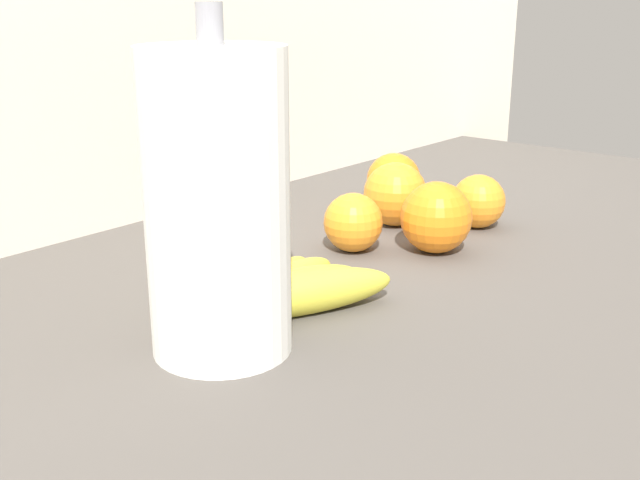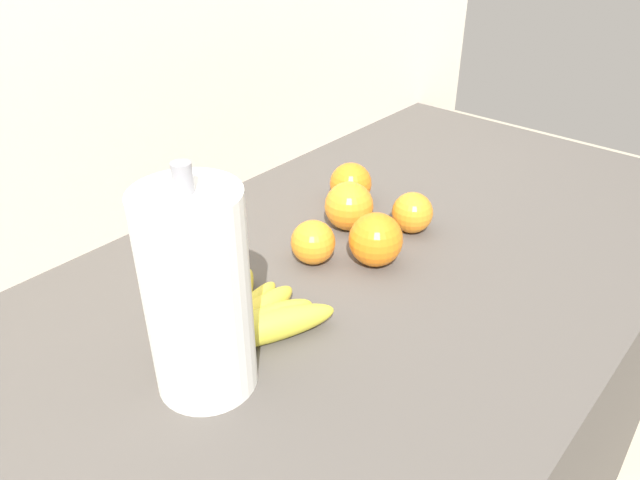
{
  "view_description": "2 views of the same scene",
  "coord_description": "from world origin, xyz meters",
  "px_view_note": "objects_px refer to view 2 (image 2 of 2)",
  "views": [
    {
      "loc": [
        -0.61,
        -0.43,
        1.13
      ],
      "look_at": [
        -0.05,
        0.05,
        0.89
      ],
      "focal_mm": 43.31,
      "sensor_mm": 36.0,
      "label": 1
    },
    {
      "loc": [
        -0.53,
        -0.43,
        1.35
      ],
      "look_at": [
        0.02,
        0.05,
        0.91
      ],
      "focal_mm": 34.1,
      "sensor_mm": 36.0,
      "label": 2
    }
  ],
  "objects_px": {
    "banana_bunch": "(244,320)",
    "orange_back_left": "(375,239)",
    "paper_towel_roll": "(198,295)",
    "orange_center": "(412,213)",
    "orange_right": "(349,206)",
    "orange_front": "(351,184)",
    "orange_far_right": "(313,242)"
  },
  "relations": [
    {
      "from": "orange_front",
      "to": "paper_towel_roll",
      "type": "xyz_separation_m",
      "value": [
        -0.45,
        -0.15,
        0.08
      ]
    },
    {
      "from": "paper_towel_roll",
      "to": "orange_center",
      "type": "bearing_deg",
      "value": 1.46
    },
    {
      "from": "banana_bunch",
      "to": "orange_front",
      "type": "relative_size",
      "value": 3.05
    },
    {
      "from": "orange_back_left",
      "to": "paper_towel_roll",
      "type": "distance_m",
      "value": 0.33
    },
    {
      "from": "banana_bunch",
      "to": "orange_right",
      "type": "distance_m",
      "value": 0.3
    },
    {
      "from": "orange_center",
      "to": "banana_bunch",
      "type": "bearing_deg",
      "value": 176.95
    },
    {
      "from": "banana_bunch",
      "to": "orange_far_right",
      "type": "relative_size",
      "value": 3.35
    },
    {
      "from": "orange_front",
      "to": "paper_towel_roll",
      "type": "bearing_deg",
      "value": -161.94
    },
    {
      "from": "orange_front",
      "to": "paper_towel_roll",
      "type": "relative_size",
      "value": 0.27
    },
    {
      "from": "orange_right",
      "to": "paper_towel_roll",
      "type": "relative_size",
      "value": 0.29
    },
    {
      "from": "orange_right",
      "to": "orange_front",
      "type": "height_order",
      "value": "orange_right"
    },
    {
      "from": "banana_bunch",
      "to": "paper_towel_roll",
      "type": "bearing_deg",
      "value": -160.82
    },
    {
      "from": "banana_bunch",
      "to": "orange_center",
      "type": "bearing_deg",
      "value": -3.05
    },
    {
      "from": "orange_back_left",
      "to": "paper_towel_roll",
      "type": "xyz_separation_m",
      "value": [
        -0.32,
        -0.0,
        0.08
      ]
    },
    {
      "from": "orange_center",
      "to": "paper_towel_roll",
      "type": "distance_m",
      "value": 0.45
    },
    {
      "from": "banana_bunch",
      "to": "paper_towel_roll",
      "type": "xyz_separation_m",
      "value": [
        -0.09,
        -0.03,
        0.1
      ]
    },
    {
      "from": "banana_bunch",
      "to": "orange_back_left",
      "type": "bearing_deg",
      "value": -6.93
    },
    {
      "from": "orange_back_left",
      "to": "orange_front",
      "type": "distance_m",
      "value": 0.19
    },
    {
      "from": "orange_far_right",
      "to": "orange_right",
      "type": "height_order",
      "value": "orange_right"
    },
    {
      "from": "banana_bunch",
      "to": "orange_right",
      "type": "xyz_separation_m",
      "value": [
        0.29,
        0.06,
        0.02
      ]
    },
    {
      "from": "orange_far_right",
      "to": "orange_front",
      "type": "relative_size",
      "value": 0.91
    },
    {
      "from": "orange_right",
      "to": "orange_center",
      "type": "bearing_deg",
      "value": -55.13
    },
    {
      "from": "banana_bunch",
      "to": "orange_center",
      "type": "distance_m",
      "value": 0.35
    },
    {
      "from": "orange_center",
      "to": "orange_front",
      "type": "relative_size",
      "value": 0.9
    },
    {
      "from": "banana_bunch",
      "to": "orange_back_left",
      "type": "xyz_separation_m",
      "value": [
        0.24,
        -0.03,
        0.02
      ]
    },
    {
      "from": "orange_far_right",
      "to": "paper_towel_roll",
      "type": "relative_size",
      "value": 0.24
    },
    {
      "from": "orange_back_left",
      "to": "orange_right",
      "type": "xyz_separation_m",
      "value": [
        0.06,
        0.09,
        -0.0
      ]
    },
    {
      "from": "orange_right",
      "to": "paper_towel_roll",
      "type": "bearing_deg",
      "value": -165.99
    },
    {
      "from": "orange_back_left",
      "to": "orange_right",
      "type": "distance_m",
      "value": 0.11
    },
    {
      "from": "orange_back_left",
      "to": "paper_towel_roll",
      "type": "height_order",
      "value": "paper_towel_roll"
    },
    {
      "from": "paper_towel_roll",
      "to": "orange_far_right",
      "type": "bearing_deg",
      "value": 15.19
    },
    {
      "from": "banana_bunch",
      "to": "orange_right",
      "type": "height_order",
      "value": "orange_right"
    }
  ]
}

